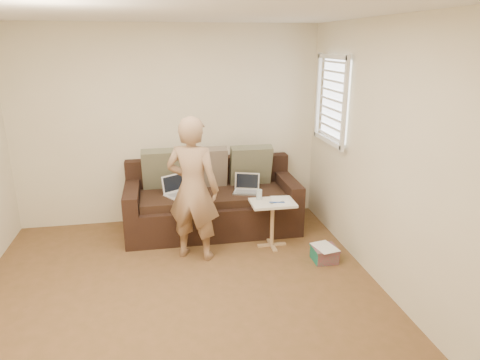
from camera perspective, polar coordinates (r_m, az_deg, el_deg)
The scene contains 17 objects.
floor at distance 4.19m, azimuth -7.57°, elevation -16.76°, with size 4.50×4.50×0.00m, color brown.
ceiling at distance 3.47m, azimuth -9.42°, elevation 21.48°, with size 4.50×4.50×0.00m, color white.
wall_back at distance 5.80m, azimuth -9.42°, elevation 6.98°, with size 4.00×4.00×0.00m, color beige.
wall_right at distance 4.19m, azimuth 20.10°, elevation 1.96°, with size 4.50×4.50×0.00m, color beige.
window_blinds at distance 5.41m, azimuth 12.06°, elevation 10.34°, with size 0.12×0.88×1.08m, color white, non-canonical shape.
sofa at distance 5.61m, azimuth -3.68°, elevation -2.48°, with size 2.20×0.95×0.85m, color black, non-canonical shape.
pillow_left at distance 5.68m, azimuth -10.06°, elevation 1.41°, with size 0.55×0.14×0.55m, color #53553F, non-canonical shape.
pillow_mid at distance 5.68m, azimuth -4.50°, elevation 1.63°, with size 0.55×0.14×0.55m, color brown, non-canonical shape.
pillow_right at distance 5.77m, azimuth 1.44°, elevation 1.93°, with size 0.55×0.14×0.55m, color #53553F, non-canonical shape.
laptop_silver at distance 5.53m, azimuth 0.84°, elevation -1.71°, with size 0.32×0.23×0.22m, color #B7BABC, non-canonical shape.
laptop_white at distance 5.51m, azimuth -7.99°, elevation -1.97°, with size 0.34×0.25×0.25m, color white, non-canonical shape.
person at distance 4.77m, azimuth -6.25°, elevation -1.21°, with size 0.60×0.41×1.64m, color #957251.
side_table at distance 5.21m, azimuth 4.27°, elevation -5.81°, with size 0.52×0.36×0.57m, color silver, non-canonical shape.
drinking_glass at distance 5.15m, azimuth 2.55°, elevation -1.92°, with size 0.07×0.07×0.12m, color silver, non-canonical shape.
scissors at distance 5.06m, azimuth 4.91°, elevation -2.97°, with size 0.18×0.10×0.02m, color silver, non-canonical shape.
paper_on_table at distance 5.15m, azimuth 5.39°, elevation -2.67°, with size 0.21×0.30×0.00m, color white, non-canonical shape.
striped_box at distance 5.02m, azimuth 11.11°, elevation -9.55°, with size 0.27×0.27×0.17m, color #B91B42, non-canonical shape.
Camera 1 is at (-0.11, -3.46, 2.36)m, focal length 32.26 mm.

